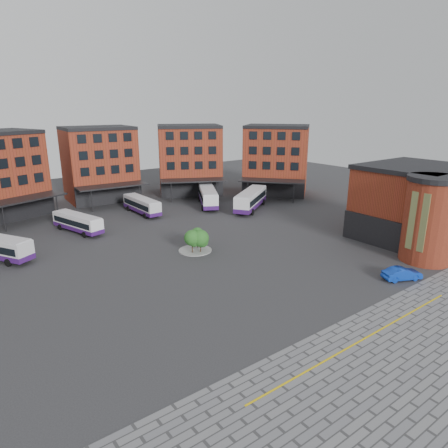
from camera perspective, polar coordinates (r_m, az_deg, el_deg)
ground at (r=43.26m, az=2.35°, el=-8.84°), size 160.00×160.00×0.00m
yellow_line at (r=36.39m, az=19.53°, el=-15.11°), size 26.00×0.15×0.02m
main_building at (r=72.19m, az=-20.40°, el=6.54°), size 94.14×42.48×14.60m
east_building at (r=61.43m, az=25.64°, el=2.47°), size 17.40×15.40×10.60m
tree_island at (r=52.30m, az=-3.84°, el=-2.14°), size 4.40×4.40×3.16m
bus_c at (r=64.46m, az=-20.18°, el=0.21°), size 4.94×10.08×2.77m
bus_d at (r=72.39m, az=-11.66°, el=2.67°), size 2.76×10.24×2.87m
bus_e at (r=76.63m, az=-2.32°, el=3.98°), size 8.24×11.82×3.38m
bus_f at (r=73.96m, az=3.85°, el=3.55°), size 11.93×9.34×3.51m
blue_car at (r=48.59m, az=24.08°, el=-6.50°), size 4.56×3.13×1.42m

